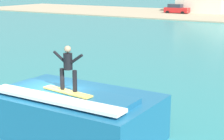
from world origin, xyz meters
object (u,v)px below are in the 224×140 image
surfboard (67,92)px  wave_crest (75,115)px  car_near_shore (177,9)px  surfer (68,66)px

surfboard → wave_crest: bearing=95.5°
surfboard → car_near_shore: bearing=108.4°
wave_crest → car_near_shore: wave_crest is taller
surfer → car_near_shore: 57.95m
wave_crest → surfboard: surfboard is taller
surfer → car_near_shore: surfer is taller
wave_crest → car_near_shore: bearing=108.5°
wave_crest → car_near_shore: size_ratio=1.35×
surfboard → car_near_shore: size_ratio=0.49×
wave_crest → surfer: (0.05, -0.40, 1.98)m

